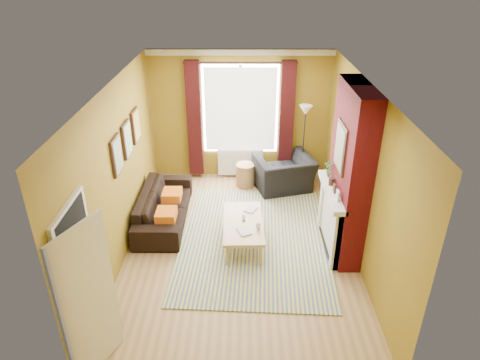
# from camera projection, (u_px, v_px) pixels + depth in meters

# --- Properties ---
(ground) EXTENTS (5.50, 5.50, 0.00)m
(ground) POSITION_uv_depth(u_px,v_px,m) (240.00, 246.00, 7.36)
(ground) COLOR olive
(ground) RESTS_ON ground
(room_walls) EXTENTS (3.82, 5.54, 2.83)m
(room_walls) POSITION_uv_depth(u_px,v_px,m) (279.00, 167.00, 6.96)
(room_walls) COLOR olive
(room_walls) RESTS_ON ground
(striped_rug) EXTENTS (2.71, 3.63, 0.02)m
(striped_rug) POSITION_uv_depth(u_px,v_px,m) (254.00, 239.00, 7.52)
(striped_rug) COLOR #34528F
(striped_rug) RESTS_ON ground
(sofa) EXTENTS (0.83, 2.11, 0.62)m
(sofa) POSITION_uv_depth(u_px,v_px,m) (164.00, 206.00, 7.95)
(sofa) COLOR black
(sofa) RESTS_ON ground
(armchair) EXTENTS (1.38, 1.28, 0.75)m
(armchair) POSITION_uv_depth(u_px,v_px,m) (283.00, 173.00, 9.00)
(armchair) COLOR black
(armchair) RESTS_ON ground
(coffee_table) EXTENTS (0.70, 1.35, 0.44)m
(coffee_table) POSITION_uv_depth(u_px,v_px,m) (243.00, 224.00, 7.24)
(coffee_table) COLOR tan
(coffee_table) RESTS_ON ground
(wicker_stool) EXTENTS (0.50, 0.50, 0.50)m
(wicker_stool) POSITION_uv_depth(u_px,v_px,m) (245.00, 175.00, 9.20)
(wicker_stool) COLOR #A27346
(wicker_stool) RESTS_ON ground
(floor_lamp) EXTENTS (0.30, 0.30, 1.77)m
(floor_lamp) POSITION_uv_depth(u_px,v_px,m) (305.00, 123.00, 8.77)
(floor_lamp) COLOR black
(floor_lamp) RESTS_ON ground
(book_a) EXTENTS (0.28, 0.31, 0.02)m
(book_a) POSITION_uv_depth(u_px,v_px,m) (239.00, 232.00, 6.92)
(book_a) COLOR #999999
(book_a) RESTS_ON coffee_table
(book_b) EXTENTS (0.28, 0.30, 0.02)m
(book_b) POSITION_uv_depth(u_px,v_px,m) (246.00, 208.00, 7.61)
(book_b) COLOR #999999
(book_b) RESTS_ON coffee_table
(mug) EXTENTS (0.10, 0.10, 0.09)m
(mug) POSITION_uv_depth(u_px,v_px,m) (258.00, 227.00, 7.01)
(mug) COLOR #999999
(mug) RESTS_ON coffee_table
(tv_remote) EXTENTS (0.06, 0.17, 0.02)m
(tv_remote) POSITION_uv_depth(u_px,v_px,m) (244.00, 218.00, 7.30)
(tv_remote) COLOR #252528
(tv_remote) RESTS_ON coffee_table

